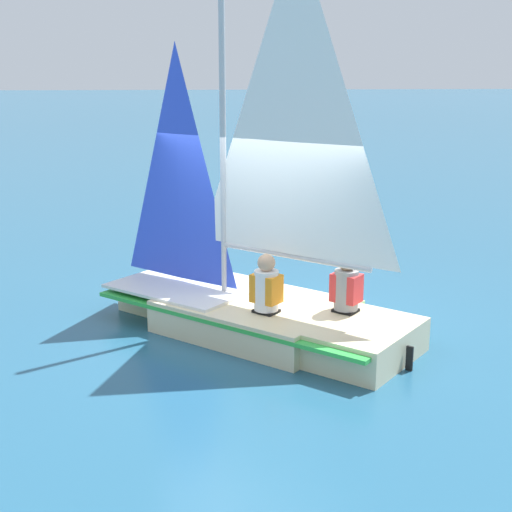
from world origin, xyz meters
name	(u,v)px	position (x,y,z in m)	size (l,w,h in m)	color
ground_plane	(256,331)	(0.00, 0.00, 0.00)	(260.00, 260.00, 0.00)	#235675
sailboat_main	(258,284)	(-0.02, 0.02, 0.66)	(4.16, 3.99, 4.98)	beige
sailor_helm	(266,297)	(-0.08, 0.47, 0.62)	(0.43, 0.42, 1.16)	black
sailor_crew	(346,295)	(-1.06, 0.55, 0.63)	(0.43, 0.42, 1.16)	black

